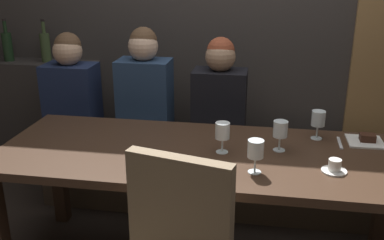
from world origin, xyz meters
TOP-DOWN VIEW (x-y plane):
  - back_counter at (-1.55, 1.04)m, footprint 1.10×0.28m
  - dining_table at (0.00, 0.00)m, footprint 2.20×0.84m
  - banquette_bench at (0.00, 0.70)m, footprint 2.50×0.44m
  - diner_redhead at (-1.05, 0.69)m, footprint 0.36×0.24m
  - diner_bearded at (-0.52, 0.71)m, footprint 0.36×0.24m
  - diner_far_end at (-0.00, 0.73)m, footprint 0.36×0.24m
  - wine_bottle_dark_red at (-1.70, 1.03)m, footprint 0.08×0.08m
  - wine_bottle_pale_label at (-1.40, 1.05)m, footprint 0.08×0.08m
  - wine_glass_near_left at (0.27, -0.21)m, footprint 0.08×0.08m
  - wine_glass_near_right at (0.60, 0.28)m, footprint 0.08×0.08m
  - wine_glass_far_left at (0.09, 0.00)m, footprint 0.08×0.08m
  - wine_glass_end_right at (0.39, 0.07)m, footprint 0.08×0.08m
  - espresso_cup at (0.64, -0.14)m, footprint 0.12×0.12m
  - dessert_plate at (0.86, 0.26)m, footprint 0.19×0.19m
  - fork_on_table at (0.72, 0.23)m, footprint 0.02×0.17m

SIDE VIEW (x-z plane):
  - banquette_bench at x=0.00m, z-range 0.00..0.45m
  - back_counter at x=-1.55m, z-range 0.00..0.95m
  - dining_table at x=0.00m, z-range 0.28..1.02m
  - fork_on_table at x=0.72m, z-range 0.74..0.75m
  - dessert_plate at x=0.86m, z-range 0.73..0.78m
  - espresso_cup at x=0.64m, z-range 0.73..0.80m
  - diner_far_end at x=0.00m, z-range 0.43..1.20m
  - diner_redhead at x=-1.05m, z-range 0.43..1.22m
  - diner_bearded at x=-0.52m, z-range 0.43..1.26m
  - wine_glass_near_left at x=0.27m, z-range 0.77..0.93m
  - wine_glass_end_right at x=0.39m, z-range 0.77..0.93m
  - wine_glass_near_right at x=0.60m, z-range 0.77..0.94m
  - wine_glass_far_left at x=0.09m, z-range 0.77..0.94m
  - wine_bottle_dark_red at x=-1.70m, z-range 0.91..1.23m
  - wine_bottle_pale_label at x=-1.40m, z-range 0.91..1.23m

